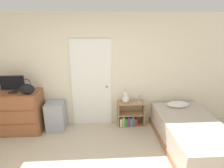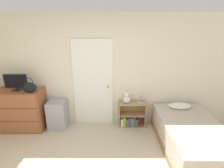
{
  "view_description": "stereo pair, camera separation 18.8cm",
  "coord_description": "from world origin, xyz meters",
  "px_view_note": "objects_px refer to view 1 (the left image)",
  "views": [
    {
      "loc": [
        0.34,
        -1.62,
        2.25
      ],
      "look_at": [
        0.55,
        1.98,
        1.08
      ],
      "focal_mm": 28.0,
      "sensor_mm": 36.0,
      "label": 1
    },
    {
      "loc": [
        0.53,
        -1.62,
        2.25
      ],
      "look_at": [
        0.55,
        1.98,
        1.08
      ],
      "focal_mm": 28.0,
      "sensor_mm": 36.0,
      "label": 2
    }
  ],
  "objects_px": {
    "handbag": "(27,89)",
    "bed": "(190,133)",
    "storage_bin": "(56,116)",
    "bookshelf": "(130,117)",
    "desk_lamp": "(140,96)",
    "tv": "(12,84)",
    "teddy_bear": "(126,98)",
    "dresser": "(19,112)"
  },
  "relations": [
    {
      "from": "handbag",
      "to": "bed",
      "type": "bearing_deg",
      "value": -9.52
    },
    {
      "from": "storage_bin",
      "to": "bookshelf",
      "type": "distance_m",
      "value": 1.71
    },
    {
      "from": "storage_bin",
      "to": "bed",
      "type": "distance_m",
      "value": 2.88
    },
    {
      "from": "bookshelf",
      "to": "desk_lamp",
      "type": "relative_size",
      "value": 2.46
    },
    {
      "from": "desk_lamp",
      "to": "bed",
      "type": "xyz_separation_m",
      "value": [
        0.86,
        -0.78,
        -0.5
      ]
    },
    {
      "from": "tv",
      "to": "teddy_bear",
      "type": "relative_size",
      "value": 1.89
    },
    {
      "from": "storage_bin",
      "to": "desk_lamp",
      "type": "xyz_separation_m",
      "value": [
        1.92,
        0.03,
        0.44
      ]
    },
    {
      "from": "handbag",
      "to": "bed",
      "type": "xyz_separation_m",
      "value": [
        3.23,
        -0.54,
        -0.8
      ]
    },
    {
      "from": "storage_bin",
      "to": "tv",
      "type": "bearing_deg",
      "value": -174.62
    },
    {
      "from": "dresser",
      "to": "tv",
      "type": "distance_m",
      "value": 0.66
    },
    {
      "from": "storage_bin",
      "to": "bookshelf",
      "type": "height_order",
      "value": "storage_bin"
    },
    {
      "from": "teddy_bear",
      "to": "bed",
      "type": "height_order",
      "value": "teddy_bear"
    },
    {
      "from": "dresser",
      "to": "handbag",
      "type": "relative_size",
      "value": 3.06
    },
    {
      "from": "bookshelf",
      "to": "bed",
      "type": "xyz_separation_m",
      "value": [
        1.07,
        -0.82,
        0.05
      ]
    },
    {
      "from": "teddy_bear",
      "to": "bed",
      "type": "bearing_deg",
      "value": -34.75
    },
    {
      "from": "tv",
      "to": "teddy_bear",
      "type": "distance_m",
      "value": 2.43
    },
    {
      "from": "dresser",
      "to": "desk_lamp",
      "type": "height_order",
      "value": "dresser"
    },
    {
      "from": "dresser",
      "to": "storage_bin",
      "type": "bearing_deg",
      "value": 3.89
    },
    {
      "from": "tv",
      "to": "storage_bin",
      "type": "bearing_deg",
      "value": 5.38
    },
    {
      "from": "bookshelf",
      "to": "desk_lamp",
      "type": "distance_m",
      "value": 0.59
    },
    {
      "from": "dresser",
      "to": "bookshelf",
      "type": "height_order",
      "value": "dresser"
    },
    {
      "from": "dresser",
      "to": "desk_lamp",
      "type": "xyz_separation_m",
      "value": [
        2.7,
        0.08,
        0.29
      ]
    },
    {
      "from": "dresser",
      "to": "handbag",
      "type": "bearing_deg",
      "value": -25.51
    },
    {
      "from": "bookshelf",
      "to": "dresser",
      "type": "bearing_deg",
      "value": -177.24
    },
    {
      "from": "handbag",
      "to": "storage_bin",
      "type": "xyz_separation_m",
      "value": [
        0.45,
        0.21,
        -0.74
      ]
    },
    {
      "from": "storage_bin",
      "to": "teddy_bear",
      "type": "relative_size",
      "value": 2.49
    },
    {
      "from": "teddy_bear",
      "to": "desk_lamp",
      "type": "height_order",
      "value": "teddy_bear"
    },
    {
      "from": "dresser",
      "to": "bookshelf",
      "type": "bearing_deg",
      "value": 2.76
    },
    {
      "from": "tv",
      "to": "teddy_bear",
      "type": "bearing_deg",
      "value": 3.4
    },
    {
      "from": "teddy_bear",
      "to": "dresser",
      "type": "bearing_deg",
      "value": -177.1
    },
    {
      "from": "storage_bin",
      "to": "teddy_bear",
      "type": "bearing_deg",
      "value": 2.41
    },
    {
      "from": "storage_bin",
      "to": "bed",
      "type": "relative_size",
      "value": 0.34
    },
    {
      "from": "teddy_bear",
      "to": "bed",
      "type": "distance_m",
      "value": 1.51
    },
    {
      "from": "handbag",
      "to": "desk_lamp",
      "type": "bearing_deg",
      "value": 5.85
    },
    {
      "from": "tv",
      "to": "bed",
      "type": "height_order",
      "value": "tv"
    },
    {
      "from": "desk_lamp",
      "to": "bed",
      "type": "height_order",
      "value": "desk_lamp"
    },
    {
      "from": "tv",
      "to": "bed",
      "type": "xyz_separation_m",
      "value": [
        3.58,
        -0.68,
        -0.87
      ]
    },
    {
      "from": "handbag",
      "to": "bed",
      "type": "height_order",
      "value": "handbag"
    },
    {
      "from": "dresser",
      "to": "bookshelf",
      "type": "xyz_separation_m",
      "value": [
        2.49,
        0.12,
        -0.25
      ]
    },
    {
      "from": "handbag",
      "to": "dresser",
      "type": "bearing_deg",
      "value": 154.49
    },
    {
      "from": "handbag",
      "to": "bookshelf",
      "type": "bearing_deg",
      "value": 7.38
    },
    {
      "from": "tv",
      "to": "bookshelf",
      "type": "relative_size",
      "value": 0.8
    }
  ]
}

